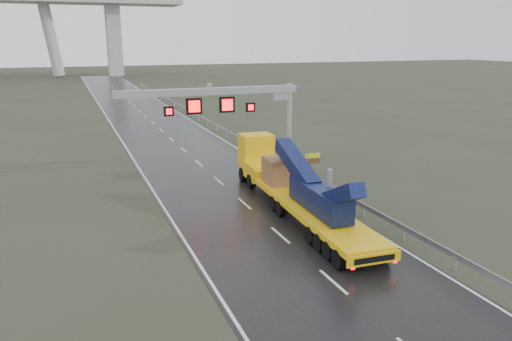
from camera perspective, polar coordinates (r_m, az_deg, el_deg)
name	(u,v)px	position (r m, az deg, el deg)	size (l,w,h in m)	color
ground	(313,264)	(25.18, 6.53, -10.62)	(400.00, 400.00, 0.00)	#2E3122
road	(161,130)	(61.97, -10.77, 4.52)	(11.00, 200.00, 0.02)	black
guardrail	(235,136)	(53.78, -2.42, 3.98)	(0.20, 140.00, 1.40)	#92939A
sign_gantry	(235,105)	(40.51, -2.40, 7.46)	(14.90, 1.20, 7.42)	#BBBCB7
heavy_haul_truck	(288,180)	(33.12, 3.64, -1.14)	(3.60, 18.76, 4.38)	yellow
exit_sign_pair	(312,161)	(39.49, 6.47, 1.11)	(1.25, 0.13, 2.14)	#9C9FA4
striped_barrier	(270,157)	(44.62, 1.59, 1.52)	(0.63, 0.34, 1.07)	red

